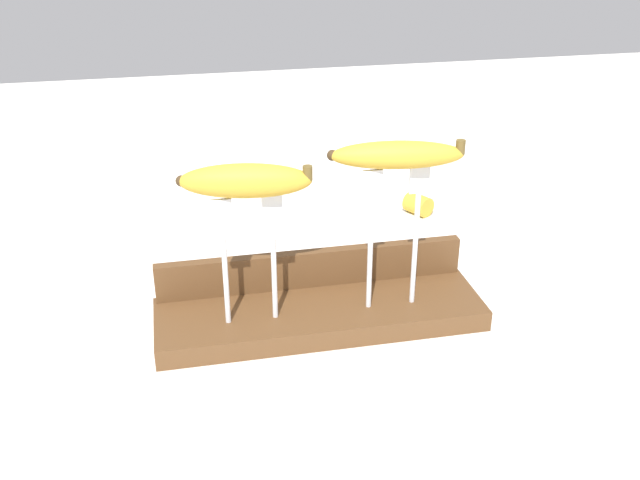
# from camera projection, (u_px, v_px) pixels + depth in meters

# --- Properties ---
(ground_plane) EXTENTS (3.00, 3.00, 0.00)m
(ground_plane) POSITION_uv_depth(u_px,v_px,m) (320.00, 323.00, 1.02)
(ground_plane) COLOR silver
(wooden_board) EXTENTS (0.45, 0.13, 0.03)m
(wooden_board) POSITION_uv_depth(u_px,v_px,m) (320.00, 314.00, 1.01)
(wooden_board) COLOR brown
(wooden_board) RESTS_ON ground
(board_backstop) EXTENTS (0.44, 0.02, 0.05)m
(board_backstop) POSITION_uv_depth(u_px,v_px,m) (311.00, 268.00, 1.05)
(board_backstop) COLOR brown
(board_backstop) RESTS_ON wooden_board
(fork_stand_left) EXTENTS (0.09, 0.01, 0.18)m
(fork_stand_left) POSITION_uv_depth(u_px,v_px,m) (249.00, 248.00, 0.93)
(fork_stand_left) COLOR silver
(fork_stand_left) RESTS_ON wooden_board
(fork_stand_right) EXTENTS (0.09, 0.01, 0.20)m
(fork_stand_right) POSITION_uv_depth(u_px,v_px,m) (394.00, 226.00, 0.96)
(fork_stand_right) COLOR silver
(fork_stand_right) RESTS_ON wooden_board
(banana_raised_left) EXTENTS (0.17, 0.07, 0.04)m
(banana_raised_left) POSITION_uv_depth(u_px,v_px,m) (245.00, 181.00, 0.89)
(banana_raised_left) COLOR gold
(banana_raised_left) RESTS_ON fork_stand_left
(banana_raised_right) EXTENTS (0.17, 0.07, 0.04)m
(banana_raised_right) POSITION_uv_depth(u_px,v_px,m) (397.00, 155.00, 0.92)
(banana_raised_right) COLOR gold
(banana_raised_right) RESTS_ON fork_stand_right
(fork_fallen_near) EXTENTS (0.12, 0.13, 0.01)m
(fork_fallen_near) POSITION_uv_depth(u_px,v_px,m) (538.00, 208.00, 1.37)
(fork_fallen_near) COLOR silver
(fork_fallen_near) RESTS_ON ground
(banana_chunk_near) EXTENTS (0.05, 0.06, 0.04)m
(banana_chunk_near) POSITION_uv_depth(u_px,v_px,m) (418.00, 204.00, 1.35)
(banana_chunk_near) COLOR gold
(banana_chunk_near) RESTS_ON ground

